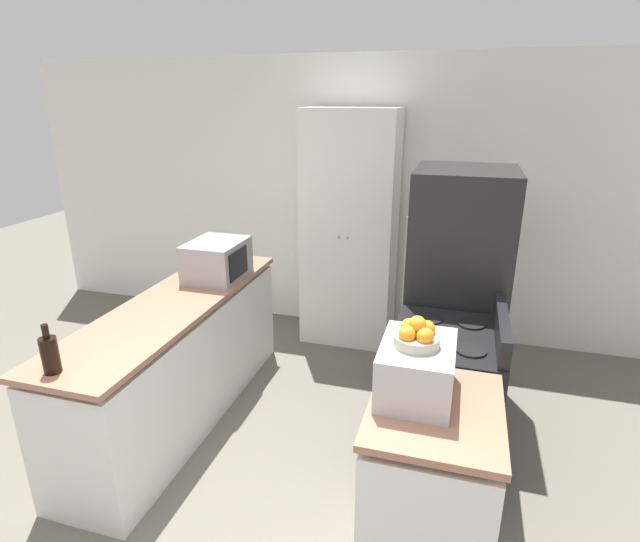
# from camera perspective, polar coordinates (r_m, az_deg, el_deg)

# --- Properties ---
(wall_back) EXTENTS (7.00, 0.06, 2.60)m
(wall_back) POSITION_cam_1_polar(r_m,az_deg,el_deg) (4.84, 4.79, 8.16)
(wall_back) COLOR white
(wall_back) RESTS_ON ground_plane
(counter_left) EXTENTS (0.60, 2.22, 0.90)m
(counter_left) POSITION_cam_1_polar(r_m,az_deg,el_deg) (3.76, -15.82, -9.96)
(counter_left) COLOR silver
(counter_left) RESTS_ON ground_plane
(counter_right) EXTENTS (0.60, 0.74, 0.90)m
(counter_right) POSITION_cam_1_polar(r_m,az_deg,el_deg) (2.68, 12.29, -23.15)
(counter_right) COLOR silver
(counter_right) RESTS_ON ground_plane
(pantry_cabinet) EXTENTS (0.83, 0.55, 2.14)m
(pantry_cabinet) POSITION_cam_1_polar(r_m,az_deg,el_deg) (4.60, 3.43, 4.71)
(pantry_cabinet) COLOR white
(pantry_cabinet) RESTS_ON ground_plane
(stove) EXTENTS (0.66, 0.74, 1.06)m
(stove) POSITION_cam_1_polar(r_m,az_deg,el_deg) (3.27, 13.81, -14.02)
(stove) COLOR black
(stove) RESTS_ON ground_plane
(refrigerator) EXTENTS (0.71, 0.74, 1.77)m
(refrigerator) POSITION_cam_1_polar(r_m,az_deg,el_deg) (3.78, 15.31, -2.20)
(refrigerator) COLOR black
(refrigerator) RESTS_ON ground_plane
(microwave) EXTENTS (0.40, 0.48, 0.29)m
(microwave) POSITION_cam_1_polar(r_m,az_deg,el_deg) (3.89, -11.69, 1.26)
(microwave) COLOR #939399
(microwave) RESTS_ON counter_left
(wine_bottle) EXTENTS (0.09, 0.09, 0.27)m
(wine_bottle) POSITION_cam_1_polar(r_m,az_deg,el_deg) (2.88, -28.49, -8.34)
(wine_bottle) COLOR black
(wine_bottle) RESTS_ON counter_left
(toaster_oven) EXTENTS (0.34, 0.45, 0.26)m
(toaster_oven) POSITION_cam_1_polar(r_m,az_deg,el_deg) (2.40, 10.93, -10.96)
(toaster_oven) COLOR #B2B2B7
(toaster_oven) RESTS_ON counter_right
(fruit_bowl) EXTENTS (0.21, 0.21, 0.14)m
(fruit_bowl) POSITION_cam_1_polar(r_m,az_deg,el_deg) (2.30, 11.00, -7.19)
(fruit_bowl) COLOR #B2A893
(fruit_bowl) RESTS_ON toaster_oven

